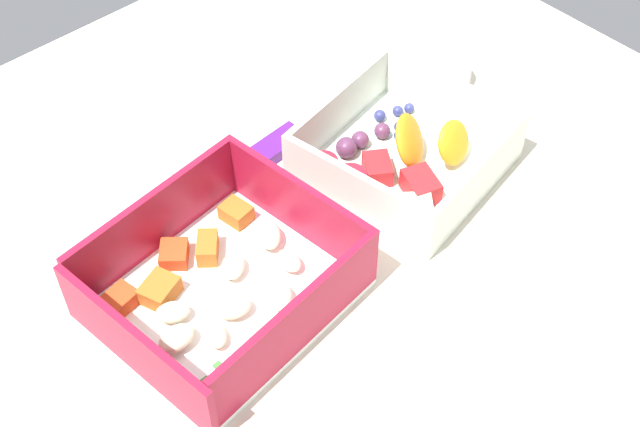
{
  "coord_description": "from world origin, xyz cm",
  "views": [
    {
      "loc": [
        -33.39,
        -33.89,
        57.96
      ],
      "look_at": [
        -0.67,
        1.71,
        4.0
      ],
      "focal_mm": 48.8,
      "sensor_mm": 36.0,
      "label": 1
    }
  ],
  "objects_px": {
    "fruit_bowl": "(402,156)",
    "paper_cup_liner": "(450,73)",
    "candy_bar": "(271,150)",
    "pasta_container": "(220,283)"
  },
  "relations": [
    {
      "from": "fruit_bowl",
      "to": "candy_bar",
      "type": "relative_size",
      "value": 2.59
    },
    {
      "from": "candy_bar",
      "to": "paper_cup_liner",
      "type": "distance_m",
      "value": 0.2
    },
    {
      "from": "paper_cup_liner",
      "to": "pasta_container",
      "type": "bearing_deg",
      "value": -170.24
    },
    {
      "from": "pasta_container",
      "to": "paper_cup_liner",
      "type": "relative_size",
      "value": 4.82
    },
    {
      "from": "fruit_bowl",
      "to": "paper_cup_liner",
      "type": "relative_size",
      "value": 4.37
    },
    {
      "from": "pasta_container",
      "to": "candy_bar",
      "type": "bearing_deg",
      "value": 29.95
    },
    {
      "from": "pasta_container",
      "to": "fruit_bowl",
      "type": "relative_size",
      "value": 1.1
    },
    {
      "from": "pasta_container",
      "to": "paper_cup_liner",
      "type": "height_order",
      "value": "pasta_container"
    },
    {
      "from": "pasta_container",
      "to": "fruit_bowl",
      "type": "xyz_separation_m",
      "value": [
        0.21,
        0.0,
        -0.0
      ]
    },
    {
      "from": "pasta_container",
      "to": "fruit_bowl",
      "type": "distance_m",
      "value": 0.21
    }
  ]
}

